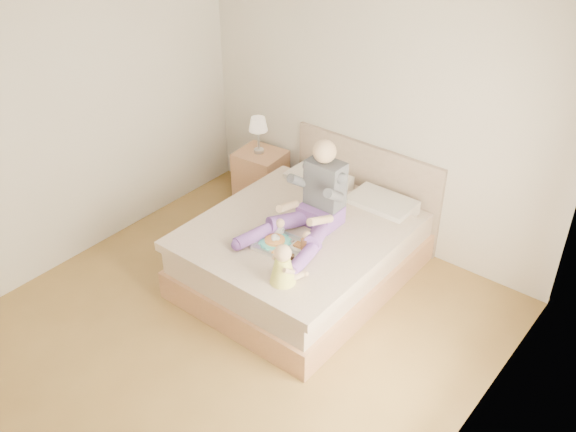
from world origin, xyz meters
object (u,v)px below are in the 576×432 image
Objects in this scene: bed at (307,246)px; nightstand at (261,177)px; tray at (284,244)px; adult at (313,205)px; baby at (284,267)px.

nightstand is at bearing 148.73° from bed.
bed is at bearing -36.87° from nightstand.
tray is (1.31, -1.21, 0.33)m from nightstand.
adult is 0.81m from baby.
baby is at bearing -49.91° from nightstand.
bed is 4.53× the size of tray.
adult is at bearing 83.31° from tray.
nightstand is at bearing 159.39° from baby.
baby is at bearing -65.14° from bed.
bed reaches higher than baby.
adult is at bearing 134.02° from baby.
baby is (0.38, -0.83, 0.44)m from bed.
baby is at bearing -54.72° from tray.
nightstand is (-1.23, 0.75, -0.01)m from bed.
baby is (0.30, -0.37, 0.12)m from tray.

